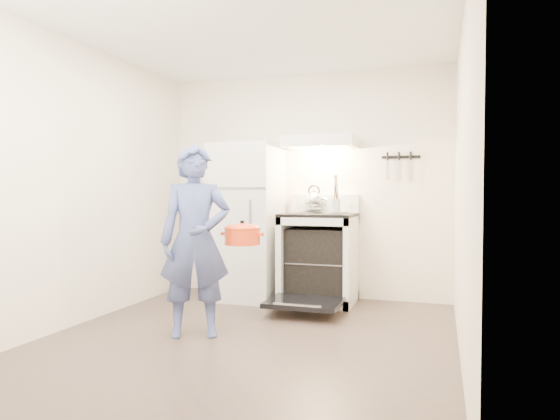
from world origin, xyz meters
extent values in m
plane|color=#4A3A31|center=(0.00, 0.00, 0.00)|extent=(3.60, 3.60, 0.00)
cube|color=#F0E3CA|center=(0.00, 1.80, 1.25)|extent=(3.20, 0.02, 2.50)
cube|color=silver|center=(-0.58, 1.45, 0.85)|extent=(0.70, 0.70, 1.70)
cube|color=silver|center=(0.23, 1.48, 0.46)|extent=(0.76, 0.65, 0.92)
cube|color=black|center=(0.23, 1.48, 0.94)|extent=(0.76, 0.65, 0.03)
cube|color=silver|center=(0.23, 1.76, 1.05)|extent=(0.76, 0.07, 0.20)
cube|color=black|center=(0.23, 0.88, 0.12)|extent=(0.70, 0.54, 0.04)
cube|color=slate|center=(0.23, 1.48, 0.44)|extent=(0.60, 0.52, 0.01)
cube|color=silver|center=(0.23, 1.55, 1.71)|extent=(0.76, 0.50, 0.12)
cube|color=black|center=(1.05, 1.79, 1.55)|extent=(0.40, 0.02, 0.03)
cylinder|color=#916C48|center=(0.15, 1.53, 0.45)|extent=(0.29, 0.29, 0.02)
cylinder|color=silver|center=(0.45, 1.29, 1.05)|extent=(0.10, 0.10, 0.13)
imported|color=navy|center=(-0.44, -0.03, 0.78)|extent=(0.67, 0.58, 1.56)
camera|label=1|loc=(1.46, -3.67, 1.17)|focal=32.00mm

